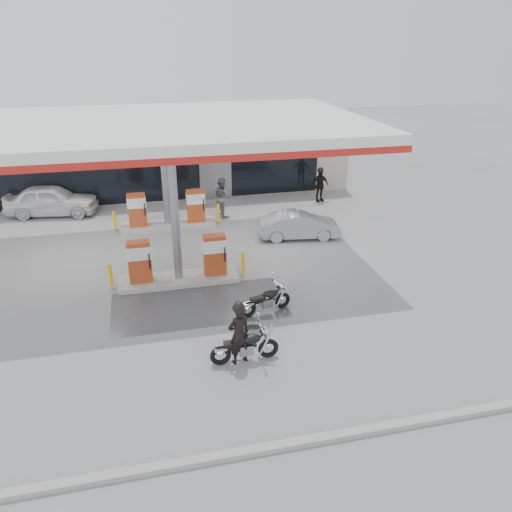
{
  "coord_description": "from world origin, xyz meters",
  "views": [
    {
      "loc": [
        -1.0,
        -15.27,
        8.76
      ],
      "look_at": [
        2.8,
        1.04,
        1.2
      ],
      "focal_mm": 35.0,
      "sensor_mm": 36.0,
      "label": 1
    }
  ],
  "objects_px": {
    "biker_main": "(239,334)",
    "attendant": "(222,197)",
    "pump_island_far": "(167,213)",
    "pump_island_near": "(178,265)",
    "main_motorcycle": "(246,347)",
    "sedan_white": "(51,200)",
    "parked_car_left": "(81,187)",
    "biker_walking": "(320,185)",
    "parked_motorcycle": "(267,301)",
    "hatchback_silver": "(299,225)"
  },
  "relations": [
    {
      "from": "pump_island_far",
      "to": "parked_car_left",
      "type": "distance_m",
      "value": 7.5
    },
    {
      "from": "sedan_white",
      "to": "attendant",
      "type": "distance_m",
      "value": 8.87
    },
    {
      "from": "attendant",
      "to": "hatchback_silver",
      "type": "xyz_separation_m",
      "value": [
        2.94,
        -3.79,
        -0.4
      ]
    },
    {
      "from": "pump_island_near",
      "to": "main_motorcycle",
      "type": "bearing_deg",
      "value": -75.41
    },
    {
      "from": "pump_island_near",
      "to": "parked_car_left",
      "type": "height_order",
      "value": "pump_island_near"
    },
    {
      "from": "hatchback_silver",
      "to": "parked_car_left",
      "type": "bearing_deg",
      "value": 57.57
    },
    {
      "from": "pump_island_far",
      "to": "biker_walking",
      "type": "relative_size",
      "value": 2.81
    },
    {
      "from": "main_motorcycle",
      "to": "parked_motorcycle",
      "type": "distance_m",
      "value": 2.83
    },
    {
      "from": "sedan_white",
      "to": "main_motorcycle",
      "type": "bearing_deg",
      "value": -145.62
    },
    {
      "from": "main_motorcycle",
      "to": "parked_motorcycle",
      "type": "bearing_deg",
      "value": 62.19
    },
    {
      "from": "parked_car_left",
      "to": "biker_walking",
      "type": "bearing_deg",
      "value": -92.17
    },
    {
      "from": "pump_island_far",
      "to": "main_motorcycle",
      "type": "distance_m",
      "value": 11.61
    },
    {
      "from": "hatchback_silver",
      "to": "pump_island_near",
      "type": "bearing_deg",
      "value": 126.91
    },
    {
      "from": "pump_island_far",
      "to": "sedan_white",
      "type": "xyz_separation_m",
      "value": [
        -5.71,
        3.2,
        0.08
      ]
    },
    {
      "from": "pump_island_far",
      "to": "biker_main",
      "type": "distance_m",
      "value": 11.6
    },
    {
      "from": "pump_island_far",
      "to": "sedan_white",
      "type": "distance_m",
      "value": 6.55
    },
    {
      "from": "attendant",
      "to": "parked_motorcycle",
      "type": "bearing_deg",
      "value": 155.57
    },
    {
      "from": "main_motorcycle",
      "to": "sedan_white",
      "type": "distance_m",
      "value": 16.37
    },
    {
      "from": "pump_island_near",
      "to": "biker_main",
      "type": "xyz_separation_m",
      "value": [
        1.24,
        -5.53,
        0.22
      ]
    },
    {
      "from": "sedan_white",
      "to": "biker_walking",
      "type": "relative_size",
      "value": 2.52
    },
    {
      "from": "main_motorcycle",
      "to": "parked_motorcycle",
      "type": "height_order",
      "value": "main_motorcycle"
    },
    {
      "from": "parked_motorcycle",
      "to": "parked_car_left",
      "type": "distance_m",
      "value": 16.62
    },
    {
      "from": "pump_island_far",
      "to": "hatchback_silver",
      "type": "bearing_deg",
      "value": -25.62
    },
    {
      "from": "pump_island_far",
      "to": "main_motorcycle",
      "type": "bearing_deg",
      "value": -82.89
    },
    {
      "from": "parked_motorcycle",
      "to": "biker_main",
      "type": "bearing_deg",
      "value": -134.73
    },
    {
      "from": "parked_car_left",
      "to": "biker_walking",
      "type": "xyz_separation_m",
      "value": [
        13.1,
        -3.8,
        0.33
      ]
    },
    {
      "from": "pump_island_far",
      "to": "sedan_white",
      "type": "bearing_deg",
      "value": 150.75
    },
    {
      "from": "biker_main",
      "to": "hatchback_silver",
      "type": "xyz_separation_m",
      "value": [
        4.57,
        8.74,
        -0.32
      ]
    },
    {
      "from": "attendant",
      "to": "biker_walking",
      "type": "xyz_separation_m",
      "value": [
        5.72,
        1.2,
        -0.09
      ]
    },
    {
      "from": "main_motorcycle",
      "to": "parked_car_left",
      "type": "height_order",
      "value": "parked_car_left"
    },
    {
      "from": "sedan_white",
      "to": "parked_car_left",
      "type": "bearing_deg",
      "value": -14.97
    },
    {
      "from": "main_motorcycle",
      "to": "attendant",
      "type": "xyz_separation_m",
      "value": [
        1.44,
        12.52,
        0.54
      ]
    },
    {
      "from": "pump_island_near",
      "to": "hatchback_silver",
      "type": "distance_m",
      "value": 6.64
    },
    {
      "from": "attendant",
      "to": "parked_car_left",
      "type": "distance_m",
      "value": 8.92
    },
    {
      "from": "biker_main",
      "to": "attendant",
      "type": "xyz_separation_m",
      "value": [
        1.63,
        12.53,
        0.08
      ]
    },
    {
      "from": "parked_motorcycle",
      "to": "attendant",
      "type": "distance_m",
      "value": 10.0
    },
    {
      "from": "attendant",
      "to": "sedan_white",
      "type": "bearing_deg",
      "value": 52.21
    },
    {
      "from": "pump_island_near",
      "to": "sedan_white",
      "type": "xyz_separation_m",
      "value": [
        -5.71,
        9.2,
        0.08
      ]
    },
    {
      "from": "parked_car_left",
      "to": "pump_island_near",
      "type": "bearing_deg",
      "value": -145.43
    },
    {
      "from": "parked_motorcycle",
      "to": "biker_walking",
      "type": "relative_size",
      "value": 1.03
    },
    {
      "from": "pump_island_near",
      "to": "biker_main",
      "type": "height_order",
      "value": "biker_main"
    },
    {
      "from": "biker_main",
      "to": "main_motorcycle",
      "type": "bearing_deg",
      "value": 166.66
    },
    {
      "from": "biker_main",
      "to": "sedan_white",
      "type": "distance_m",
      "value": 16.29
    },
    {
      "from": "biker_main",
      "to": "sedan_white",
      "type": "bearing_deg",
      "value": -80.57
    },
    {
      "from": "parked_motorcycle",
      "to": "attendant",
      "type": "xyz_separation_m",
      "value": [
        0.18,
        9.99,
        0.57
      ]
    },
    {
      "from": "pump_island_near",
      "to": "attendant",
      "type": "relative_size",
      "value": 2.55
    },
    {
      "from": "pump_island_far",
      "to": "attendant",
      "type": "distance_m",
      "value": 3.06
    },
    {
      "from": "attendant",
      "to": "main_motorcycle",
      "type": "bearing_deg",
      "value": 150.04
    },
    {
      "from": "main_motorcycle",
      "to": "sedan_white",
      "type": "relative_size",
      "value": 0.44
    },
    {
      "from": "pump_island_near",
      "to": "sedan_white",
      "type": "bearing_deg",
      "value": 121.84
    }
  ]
}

